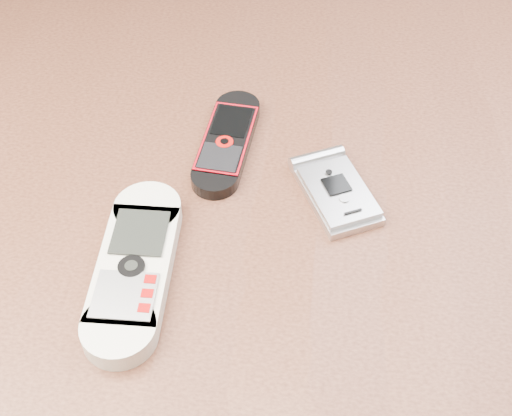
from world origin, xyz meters
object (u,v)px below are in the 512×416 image
at_px(table, 251,290).
at_px(nokia_white, 134,267).
at_px(motorola_razr, 337,192).
at_px(nokia_black_red, 227,141).

distance_m(table, nokia_white, 0.16).
height_order(table, nokia_white, nokia_white).
bearing_deg(table, nokia_white, -140.06).
relative_size(nokia_white, motorola_razr, 1.77).
bearing_deg(motorola_razr, nokia_black_red, 126.21).
bearing_deg(nokia_black_red, motorola_razr, -22.60).
bearing_deg(table, nokia_black_red, 109.67).
xyz_separation_m(nokia_white, motorola_razr, (0.15, 0.10, -0.00)).
bearing_deg(nokia_black_red, table, -64.42).
xyz_separation_m(table, motorola_razr, (0.07, 0.03, 0.11)).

